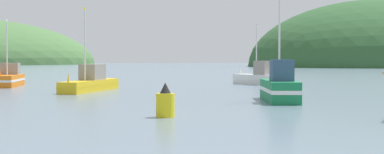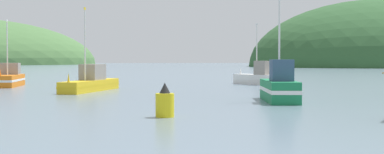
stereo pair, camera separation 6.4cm
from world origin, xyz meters
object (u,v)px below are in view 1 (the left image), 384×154
(fishing_boat_orange, at_px, (7,79))
(fishing_boat_white, at_px, (261,77))
(fishing_boat_yellow, at_px, (91,82))
(fishing_boat_green, at_px, (280,88))
(channel_buoy, at_px, (165,103))

(fishing_boat_orange, bearing_deg, fishing_boat_white, 91.67)
(fishing_boat_orange, bearing_deg, fishing_boat_yellow, 43.62)
(fishing_boat_green, xyz_separation_m, fishing_boat_white, (3.68, 22.70, -0.08))
(fishing_boat_orange, relative_size, fishing_boat_white, 1.08)
(channel_buoy, bearing_deg, fishing_boat_green, 49.89)
(fishing_boat_orange, relative_size, fishing_boat_green, 0.93)
(fishing_boat_green, distance_m, channel_buoy, 11.89)
(fishing_boat_orange, distance_m, fishing_boat_yellow, 12.31)
(fishing_boat_white, distance_m, channel_buoy, 33.75)
(fishing_boat_orange, distance_m, channel_buoy, 33.60)
(fishing_boat_white, bearing_deg, channel_buoy, 128.05)
(fishing_boat_orange, relative_size, fishing_boat_yellow, 0.72)
(fishing_boat_yellow, bearing_deg, fishing_boat_green, 62.17)
(fishing_boat_orange, distance_m, fishing_boat_green, 30.40)
(fishing_boat_green, xyz_separation_m, fishing_boat_yellow, (-12.79, 12.78, -0.14))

